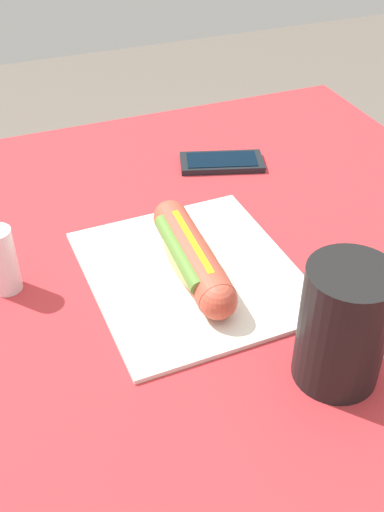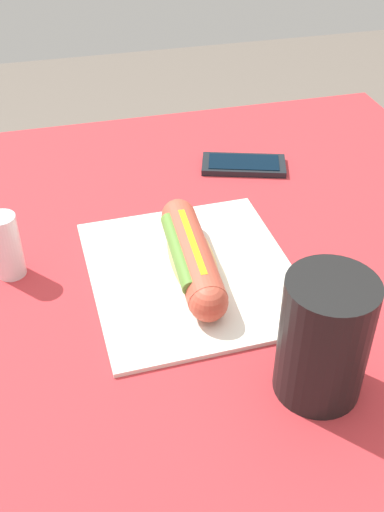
{
  "view_description": "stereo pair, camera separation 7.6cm",
  "coord_description": "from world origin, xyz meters",
  "px_view_note": "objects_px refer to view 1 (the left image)",
  "views": [
    {
      "loc": [
        -0.49,
        0.19,
        1.25
      ],
      "look_at": [
        0.07,
        -0.03,
        0.79
      ],
      "focal_mm": 43.62,
      "sensor_mm": 36.0,
      "label": 1
    },
    {
      "loc": [
        -0.51,
        0.12,
        1.25
      ],
      "look_at": [
        0.07,
        -0.03,
        0.79
      ],
      "focal_mm": 43.62,
      "sensor_mm": 36.0,
      "label": 2
    }
  ],
  "objects_px": {
    "drinking_cup": "(343,326)",
    "salt_shaker": "(2,260)",
    "hot_dog": "(191,256)",
    "cell_phone": "(222,162)"
  },
  "relations": [
    {
      "from": "hot_dog",
      "to": "drinking_cup",
      "type": "relative_size",
      "value": 1.62
    },
    {
      "from": "cell_phone",
      "to": "salt_shaker",
      "type": "relative_size",
      "value": 1.7
    },
    {
      "from": "hot_dog",
      "to": "drinking_cup",
      "type": "height_order",
      "value": "drinking_cup"
    },
    {
      "from": "cell_phone",
      "to": "hot_dog",
      "type": "bearing_deg",
      "value": 148.46
    },
    {
      "from": "hot_dog",
      "to": "drinking_cup",
      "type": "distance_m",
      "value": 0.22
    },
    {
      "from": "hot_dog",
      "to": "salt_shaker",
      "type": "height_order",
      "value": "salt_shaker"
    },
    {
      "from": "drinking_cup",
      "to": "salt_shaker",
      "type": "height_order",
      "value": "drinking_cup"
    },
    {
      "from": "hot_dog",
      "to": "salt_shaker",
      "type": "bearing_deg",
      "value": 74.65
    },
    {
      "from": "cell_phone",
      "to": "salt_shaker",
      "type": "distance_m",
      "value": 0.41
    },
    {
      "from": "hot_dog",
      "to": "salt_shaker",
      "type": "distance_m",
      "value": 0.23
    }
  ]
}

